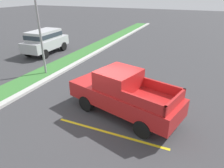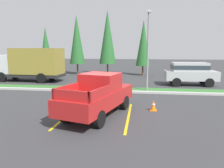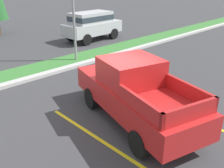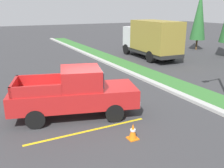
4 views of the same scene
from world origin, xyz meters
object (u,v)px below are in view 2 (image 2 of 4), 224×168
object	(u,v)px
suv_distant	(190,72)
cypress_tree_center	(108,37)
cypress_tree_right_inner	(143,43)
cypress_tree_leftmost	(46,46)
pickup_truck_main	(98,95)
cargo_truck_distant	(32,63)
traffic_cone	(153,105)
cypress_tree_left_inner	(77,40)
street_light	(148,46)

from	to	relation	value
suv_distant	cypress_tree_center	distance (m)	11.81
cypress_tree_center	cypress_tree_right_inner	world-z (taller)	cypress_tree_center
cypress_tree_leftmost	cypress_tree_right_inner	xyz separation A→B (m)	(13.22, -0.89, 0.36)
cypress_tree_leftmost	suv_distant	bearing A→B (deg)	-24.30
pickup_truck_main	suv_distant	distance (m)	11.85
pickup_truck_main	cypress_tree_right_inner	xyz separation A→B (m)	(2.27, 16.88, 2.99)
cypress_tree_leftmost	cypress_tree_right_inner	world-z (taller)	cypress_tree_right_inner
pickup_truck_main	cypress_tree_leftmost	distance (m)	21.03
cypress_tree_center	cypress_tree_right_inner	size ratio (longest dim) A/B	1.19
cargo_truck_distant	traffic_cone	world-z (taller)	cargo_truck_distant
suv_distant	cypress_tree_left_inner	world-z (taller)	cypress_tree_left_inner
pickup_truck_main	cypress_tree_left_inner	world-z (taller)	cypress_tree_left_inner
street_light	cypress_tree_right_inner	size ratio (longest dim) A/B	0.89
cargo_truck_distant	cypress_tree_leftmost	distance (m)	7.83
cypress_tree_leftmost	cypress_tree_center	distance (m)	8.81
cypress_tree_right_inner	cypress_tree_center	bearing A→B (deg)	179.10
street_light	cypress_tree_center	distance (m)	11.58
suv_distant	cypress_tree_leftmost	size ratio (longest dim) A/B	0.75
cypress_tree_left_inner	cypress_tree_right_inner	xyz separation A→B (m)	(8.65, -0.39, -0.48)
cypress_tree_left_inner	street_light	bearing A→B (deg)	-50.29
cypress_tree_right_inner	cypress_tree_leftmost	bearing A→B (deg)	176.14
pickup_truck_main	cypress_tree_center	world-z (taller)	cypress_tree_center
cypress_tree_center	traffic_cone	world-z (taller)	cypress_tree_center
pickup_truck_main	suv_distant	size ratio (longest dim) A/B	1.19
street_light	cypress_tree_center	bearing A→B (deg)	114.76
cypress_tree_left_inner	suv_distant	bearing A→B (deg)	-29.80
pickup_truck_main	cypress_tree_leftmost	size ratio (longest dim) A/B	0.89
suv_distant	cypress_tree_leftmost	distance (m)	19.32
cypress_tree_leftmost	cypress_tree_right_inner	size ratio (longest dim) A/B	0.91
cargo_truck_distant	cypress_tree_center	xyz separation A→B (m)	(6.91, 6.58, 2.94)
cargo_truck_distant	pickup_truck_main	bearing A→B (deg)	-48.58
pickup_truck_main	cypress_tree_leftmost	bearing A→B (deg)	121.62
cypress_tree_center	traffic_cone	size ratio (longest dim) A/B	13.54
pickup_truck_main	traffic_cone	size ratio (longest dim) A/B	9.23
cypress_tree_left_inner	traffic_cone	size ratio (longest dim) A/B	12.78
cargo_truck_distant	suv_distant	bearing A→B (deg)	-1.78
street_light	cypress_tree_right_inner	world-z (taller)	cypress_tree_right_inner
cargo_truck_distant	cypress_tree_left_inner	size ratio (longest dim) A/B	0.90
suv_distant	traffic_cone	distance (m)	9.56
pickup_truck_main	cargo_truck_distant	world-z (taller)	cargo_truck_distant
cypress_tree_left_inner	traffic_cone	distance (m)	19.05
cypress_tree_leftmost	cypress_tree_left_inner	bearing A→B (deg)	-6.22
street_light	traffic_cone	world-z (taller)	street_light
pickup_truck_main	suv_distant	bearing A→B (deg)	56.54
pickup_truck_main	cypress_tree_left_inner	bearing A→B (deg)	110.25
cypress_tree_leftmost	traffic_cone	size ratio (longest dim) A/B	10.41
cypress_tree_right_inner	traffic_cone	distance (m)	16.20
cargo_truck_distant	suv_distant	size ratio (longest dim) A/B	1.48
cypress_tree_leftmost	cypress_tree_center	bearing A→B (deg)	-5.39
pickup_truck_main	cargo_truck_distant	size ratio (longest dim) A/B	0.80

